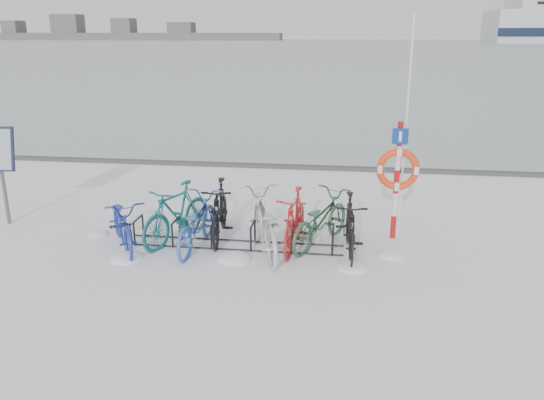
% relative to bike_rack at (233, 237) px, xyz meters
% --- Properties ---
extents(ground, '(900.00, 900.00, 0.00)m').
position_rel_bike_rack_xyz_m(ground, '(0.00, 0.00, -0.18)').
color(ground, white).
rests_on(ground, ground).
extents(ice_sheet, '(400.00, 298.00, 0.02)m').
position_rel_bike_rack_xyz_m(ice_sheet, '(0.00, 155.00, -0.17)').
color(ice_sheet, '#A1AFB6').
rests_on(ice_sheet, ground).
extents(quay_edge, '(400.00, 0.25, 0.10)m').
position_rel_bike_rack_xyz_m(quay_edge, '(0.00, 5.90, -0.13)').
color(quay_edge, '#3F3F42').
rests_on(quay_edge, ground).
extents(bike_rack, '(4.00, 0.48, 0.46)m').
position_rel_bike_rack_xyz_m(bike_rack, '(0.00, 0.00, 0.00)').
color(bike_rack, black).
rests_on(bike_rack, ground).
extents(lifebuoy_station, '(0.78, 0.22, 4.03)m').
position_rel_bike_rack_xyz_m(lifebuoy_station, '(2.92, 0.75, 1.17)').
color(lifebuoy_station, '#B80E12').
rests_on(lifebuoy_station, ground).
extents(shoreline, '(180.00, 12.00, 9.50)m').
position_rel_bike_rack_xyz_m(shoreline, '(-122.02, 260.00, 2.61)').
color(shoreline, '#525252').
rests_on(shoreline, ground).
extents(bike_0, '(1.56, 1.96, 0.99)m').
position_rel_bike_rack_xyz_m(bike_0, '(-1.98, -0.28, 0.32)').
color(bike_0, navy).
rests_on(bike_0, ground).
extents(bike_1, '(1.21, 1.94, 1.13)m').
position_rel_bike_rack_xyz_m(bike_1, '(-1.09, 0.13, 0.38)').
color(bike_1, '#136061').
rests_on(bike_1, ground).
extents(bike_2, '(0.80, 1.93, 0.99)m').
position_rel_bike_rack_xyz_m(bike_2, '(-0.65, -0.12, 0.31)').
color(bike_2, '#3560B5').
rests_on(bike_2, ground).
extents(bike_3, '(0.71, 1.91, 1.12)m').
position_rel_bike_rack_xyz_m(bike_3, '(-0.34, 0.39, 0.38)').
color(bike_3, black).
rests_on(bike_3, ground).
extents(bike_4, '(1.37, 2.26, 1.12)m').
position_rel_bike_rack_xyz_m(bike_4, '(0.59, -0.17, 0.38)').
color(bike_4, '#B5B7BD').
rests_on(bike_4, ground).
extents(bike_5, '(0.68, 1.86, 1.09)m').
position_rel_bike_rack_xyz_m(bike_5, '(1.11, 0.10, 0.36)').
color(bike_5, red).
rests_on(bike_5, ground).
extents(bike_6, '(1.46, 2.02, 1.01)m').
position_rel_bike_rack_xyz_m(bike_6, '(1.55, 0.32, 0.32)').
color(bike_6, '#2E583B').
rests_on(bike_6, ground).
extents(bike_7, '(0.59, 1.80, 1.07)m').
position_rel_bike_rack_xyz_m(bike_7, '(2.09, -0.04, 0.35)').
color(bike_7, black).
rests_on(bike_7, ground).
extents(snow_drifts, '(5.97, 1.86, 0.21)m').
position_rel_bike_rack_xyz_m(snow_drifts, '(0.31, -0.21, -0.18)').
color(snow_drifts, white).
rests_on(snow_drifts, ground).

